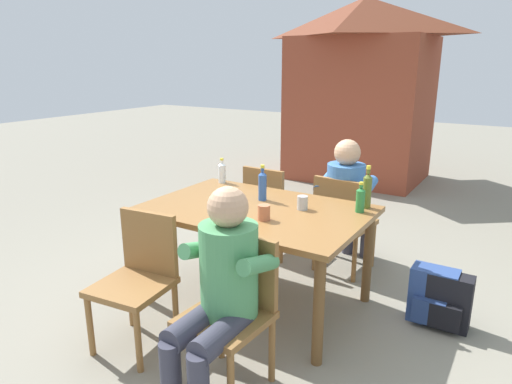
{
  "coord_description": "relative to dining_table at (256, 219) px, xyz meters",
  "views": [
    {
      "loc": [
        1.68,
        -2.72,
        1.8
      ],
      "look_at": [
        0.0,
        0.0,
        0.88
      ],
      "focal_mm": 32.07,
      "sensor_mm": 36.0,
      "label": 1
    }
  ],
  "objects": [
    {
      "name": "chair_near_right",
      "position": [
        0.37,
        -0.83,
        -0.19
      ],
      "size": [
        0.47,
        0.47,
        0.87
      ],
      "color": "olive",
      "rests_on": "ground_plane"
    },
    {
      "name": "bottle_clear",
      "position": [
        -0.63,
        0.45,
        0.18
      ],
      "size": [
        0.06,
        0.06,
        0.22
      ],
      "color": "white",
      "rests_on": "dining_table"
    },
    {
      "name": "ground_plane",
      "position": [
        0.0,
        0.0,
        -0.68
      ],
      "size": [
        24.0,
        24.0,
        0.0
      ],
      "primitive_type": "plane",
      "color": "gray"
    },
    {
      "name": "dining_table",
      "position": [
        0.0,
        0.0,
        0.0
      ],
      "size": [
        1.6,
        1.07,
        0.76
      ],
      "color": "olive",
      "rests_on": "ground_plane"
    },
    {
      "name": "bottle_blue",
      "position": [
        -0.06,
        0.19,
        0.21
      ],
      "size": [
        0.06,
        0.06,
        0.28
      ],
      "color": "#2D56A3",
      "rests_on": "dining_table"
    },
    {
      "name": "backpack_by_near_side",
      "position": [
        1.22,
        0.41,
        -0.48
      ],
      "size": [
        0.31,
        0.24,
        0.41
      ],
      "color": "#2D4784",
      "rests_on": "ground_plane"
    },
    {
      "name": "cup_steel",
      "position": [
        0.31,
        0.14,
        0.14
      ],
      "size": [
        0.08,
        0.08,
        0.1
      ],
      "primitive_type": "cylinder",
      "color": "#B2B7BC",
      "rests_on": "dining_table"
    },
    {
      "name": "bottle_green",
      "position": [
        0.68,
        0.31,
        0.18
      ],
      "size": [
        0.06,
        0.06,
        0.22
      ],
      "color": "#287A38",
      "rests_on": "dining_table"
    },
    {
      "name": "brick_kiosk",
      "position": [
        -0.71,
        4.21,
        0.74
      ],
      "size": [
        2.25,
        1.7,
        2.7
      ],
      "color": "brown",
      "rests_on": "ground_plane"
    },
    {
      "name": "chair_near_left",
      "position": [
        -0.37,
        -0.83,
        -0.19
      ],
      "size": [
        0.48,
        0.48,
        0.87
      ],
      "color": "olive",
      "rests_on": "ground_plane"
    },
    {
      "name": "table_knife",
      "position": [
        -0.28,
        -0.08,
        0.09
      ],
      "size": [
        0.17,
        0.2,
        0.01
      ],
      "color": "silver",
      "rests_on": "dining_table"
    },
    {
      "name": "person_in_plaid_shirt",
      "position": [
        0.36,
        0.94,
        -0.02
      ],
      "size": [
        0.47,
        0.61,
        1.18
      ],
      "color": "#3D70B2",
      "rests_on": "ground_plane"
    },
    {
      "name": "bottle_olive",
      "position": [
        0.69,
        0.42,
        0.22
      ],
      "size": [
        0.06,
        0.06,
        0.32
      ],
      "color": "#566623",
      "rests_on": "dining_table"
    },
    {
      "name": "person_in_white_shirt",
      "position": [
        0.36,
        -0.94,
        -0.02
      ],
      "size": [
        0.47,
        0.61,
        1.18
      ],
      "color": "#4C935B",
      "rests_on": "ground_plane"
    },
    {
      "name": "chair_far_left",
      "position": [
        -0.36,
        0.83,
        -0.19
      ],
      "size": [
        0.45,
        0.45,
        0.87
      ],
      "color": "olive",
      "rests_on": "ground_plane"
    },
    {
      "name": "chair_far_right",
      "position": [
        0.35,
        0.83,
        -0.19
      ],
      "size": [
        0.48,
        0.48,
        0.87
      ],
      "color": "olive",
      "rests_on": "ground_plane"
    },
    {
      "name": "backpack_by_far_side",
      "position": [
        1.33,
        0.39,
        -0.49
      ],
      "size": [
        0.29,
        0.21,
        0.4
      ],
      "color": "black",
      "rests_on": "ground_plane"
    },
    {
      "name": "cup_terracotta",
      "position": [
        0.19,
        -0.2,
        0.14
      ],
      "size": [
        0.08,
        0.08,
        0.11
      ],
      "primitive_type": "cylinder",
      "color": "#BC6B47",
      "rests_on": "dining_table"
    }
  ]
}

